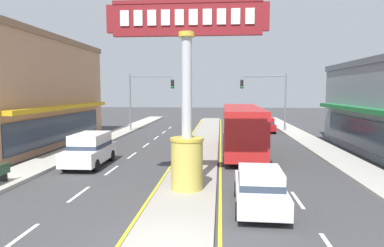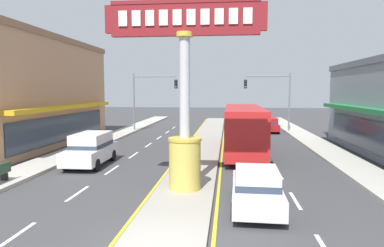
{
  "view_description": "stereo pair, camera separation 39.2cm",
  "coord_description": "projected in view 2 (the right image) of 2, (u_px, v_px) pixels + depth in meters",
  "views": [
    {
      "loc": [
        1.45,
        -9.03,
        4.42
      ],
      "look_at": [
        -0.13,
        9.72,
        2.6
      ],
      "focal_mm": 32.04,
      "sensor_mm": 36.0,
      "label": 1
    },
    {
      "loc": [
        1.84,
        -8.99,
        4.42
      ],
      "look_at": [
        -0.13,
        9.72,
        2.6
      ],
      "focal_mm": 32.04,
      "sensor_mm": 36.0,
      "label": 2
    }
  ],
  "objects": [
    {
      "name": "bus_far_right_lane",
      "position": [
        243.0,
        127.0,
        24.15
      ],
      "size": [
        2.62,
        11.21,
        3.26
      ],
      "color": "#B21E1E",
      "rests_on": "ground"
    },
    {
      "name": "median_strip",
      "position": [
        205.0,
        145.0,
        27.33
      ],
      "size": [
        2.55,
        52.0,
        0.14
      ],
      "primitive_type": "cube",
      "color": "gray",
      "rests_on": "ground"
    },
    {
      "name": "traffic_light_left_side",
      "position": [
        150.0,
        92.0,
        36.6
      ],
      "size": [
        4.86,
        0.46,
        6.2
      ],
      "color": "slate",
      "rests_on": "ground"
    },
    {
      "name": "sidewalk_right",
      "position": [
        329.0,
        151.0,
        24.4
      ],
      "size": [
        2.27,
        60.0,
        0.18
      ],
      "primitive_type": "cube",
      "color": "#ADA89E",
      "rests_on": "ground"
    },
    {
      "name": "sidewalk_left",
      "position": [
        86.0,
        147.0,
        26.28
      ],
      "size": [
        2.27,
        60.0,
        0.18
      ],
      "primitive_type": "cube",
      "color": "#ADA89E",
      "rests_on": "ground"
    },
    {
      "name": "district_sign",
      "position": [
        185.0,
        106.0,
        14.6
      ],
      "size": [
        6.78,
        1.45,
        8.02
      ],
      "color": "gold",
      "rests_on": "median_strip"
    },
    {
      "name": "sedan_mid_left_lane",
      "position": [
        256.0,
        188.0,
        12.77
      ],
      "size": [
        1.92,
        4.34,
        1.53
      ],
      "color": "silver",
      "rests_on": "ground"
    },
    {
      "name": "sedan_near_right_lane",
      "position": [
        269.0,
        125.0,
        36.35
      ],
      "size": [
        1.91,
        4.34,
        1.53
      ],
      "color": "maroon",
      "rests_on": "ground"
    },
    {
      "name": "lane_markings",
      "position": [
        203.0,
        149.0,
        25.99
      ],
      "size": [
        9.29,
        52.0,
        0.01
      ],
      "color": "silver",
      "rests_on": "ground"
    },
    {
      "name": "storefront_left",
      "position": [
        9.0,
        92.0,
        27.24
      ],
      "size": [
        10.13,
        18.38,
        8.65
      ],
      "color": "tan",
      "rests_on": "ground"
    },
    {
      "name": "suv_near_left_lane",
      "position": [
        91.0,
        149.0,
        20.28
      ],
      "size": [
        2.03,
        4.63,
        1.9
      ],
      "color": "white",
      "rests_on": "ground"
    },
    {
      "name": "traffic_light_right_side",
      "position": [
        273.0,
        92.0,
        36.13
      ],
      "size": [
        4.86,
        0.46,
        6.2
      ],
      "color": "slate",
      "rests_on": "ground"
    }
  ]
}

